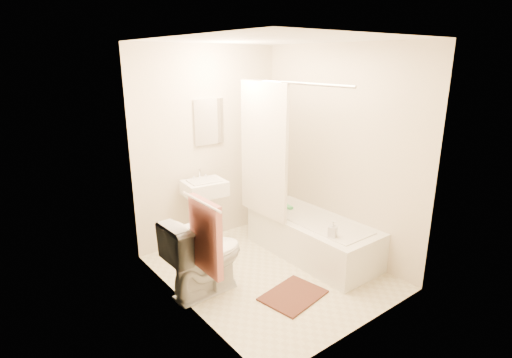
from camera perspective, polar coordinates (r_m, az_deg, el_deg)
floor at (r=4.48m, az=2.01°, el=-13.10°), size 2.40×2.40×0.00m
ceiling at (r=3.88m, az=2.39°, el=19.29°), size 2.40×2.40×0.00m
wall_back at (r=4.97m, az=-6.74°, el=4.72°), size 2.00×0.02×2.40m
wall_left at (r=3.48m, az=-10.56°, el=-0.70°), size 0.02×2.40×2.40m
wall_right at (r=4.70m, az=11.61°, el=3.79°), size 0.02×2.40×2.40m
mirror at (r=4.90m, az=-6.73°, el=8.11°), size 0.40×0.03×0.55m
curtain_rod at (r=4.16m, az=4.67°, el=13.57°), size 0.03×1.70×0.03m
shower_curtain at (r=4.57m, az=1.06°, el=4.03°), size 0.04×0.80×1.55m
towel_bar at (r=3.32m, az=-7.86°, el=-3.25°), size 0.02×0.60×0.02m
towel at (r=3.46m, az=-7.22°, el=-8.14°), size 0.06×0.45×0.66m
toilet_paper at (r=3.79m, az=-10.06°, el=-7.30°), size 0.11×0.12×0.12m
toilet at (r=3.98m, az=-7.37°, el=-10.87°), size 0.81×0.47×0.78m
sink at (r=4.86m, az=-7.32°, el=-4.64°), size 0.51×0.43×0.93m
bathtub at (r=4.78m, az=8.04°, el=-8.21°), size 0.70×1.59×0.45m
bath_mat at (r=4.08m, az=5.32°, el=-16.22°), size 0.66×0.54×0.02m
soap_bottle at (r=4.24m, az=10.89°, el=-7.06°), size 0.11×0.11×0.18m
scrub_brush at (r=4.99m, az=4.42°, el=-3.91°), size 0.09×0.21×0.04m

